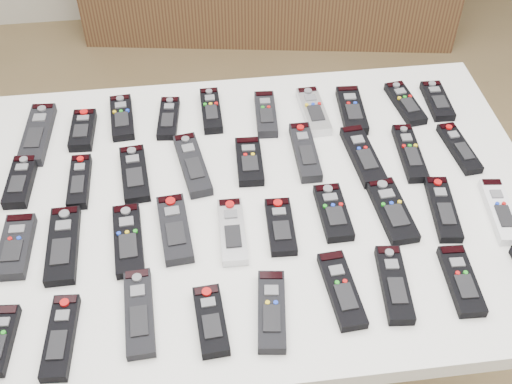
{
  "coord_description": "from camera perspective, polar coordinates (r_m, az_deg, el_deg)",
  "views": [
    {
      "loc": [
        0.02,
        -1.1,
        1.79
      ],
      "look_at": [
        0.14,
        -0.15,
        0.8
      ],
      "focal_mm": 45.0,
      "sensor_mm": 36.0,
      "label": 1
    }
  ],
  "objects": [
    {
      "name": "remote_32",
      "position": [
        1.19,
        -4.03,
        -11.34
      ],
      "size": [
        0.06,
        0.15,
        0.02
      ],
      "primitive_type": "cube",
      "rotation": [
        0.0,
        0.0,
        0.06
      ],
      "color": "black",
      "rests_on": "table"
    },
    {
      "name": "remote_17",
      "position": [
        1.52,
        13.49,
        3.4
      ],
      "size": [
        0.06,
        0.18,
        0.02
      ],
      "primitive_type": "cube",
      "rotation": [
        0.0,
        0.0,
        -0.06
      ],
      "color": "black",
      "rests_on": "table"
    },
    {
      "name": "ground",
      "position": [
        2.1,
        -4.42,
        -12.81
      ],
      "size": [
        4.0,
        4.0,
        0.0
      ],
      "primitive_type": "plane",
      "color": "olive",
      "rests_on": "ground"
    },
    {
      "name": "remote_11",
      "position": [
        1.46,
        -15.42,
        0.9
      ],
      "size": [
        0.04,
        0.15,
        0.02
      ],
      "primitive_type": "cube",
      "rotation": [
        0.0,
        0.0,
        -0.01
      ],
      "color": "black",
      "rests_on": "table"
    },
    {
      "name": "remote_36",
      "position": [
        1.3,
        17.77,
        -7.5
      ],
      "size": [
        0.06,
        0.16,
        0.02
      ],
      "primitive_type": "cube",
      "rotation": [
        0.0,
        0.0,
        -0.05
      ],
      "color": "black",
      "rests_on": "table"
    },
    {
      "name": "remote_9",
      "position": [
        1.69,
        15.81,
        7.81
      ],
      "size": [
        0.06,
        0.14,
        0.02
      ],
      "primitive_type": "cube",
      "rotation": [
        0.0,
        0.0,
        -0.04
      ],
      "color": "black",
      "rests_on": "table"
    },
    {
      "name": "remote_16",
      "position": [
        1.49,
        9.47,
        3.2
      ],
      "size": [
        0.07,
        0.19,
        0.02
      ],
      "primitive_type": "cube",
      "rotation": [
        0.0,
        0.0,
        0.08
      ],
      "color": "black",
      "rests_on": "table"
    },
    {
      "name": "remote_18",
      "position": [
        1.57,
        17.61,
        3.74
      ],
      "size": [
        0.06,
        0.17,
        0.02
      ],
      "primitive_type": "cube",
      "rotation": [
        0.0,
        0.0,
        0.09
      ],
      "color": "black",
      "rests_on": "table"
    },
    {
      "name": "remote_21",
      "position": [
        1.32,
        -11.29,
        -4.19
      ],
      "size": [
        0.07,
        0.18,
        0.02
      ],
      "primitive_type": "cube",
      "rotation": [
        0.0,
        0.0,
        0.07
      ],
      "color": "black",
      "rests_on": "table"
    },
    {
      "name": "remote_8",
      "position": [
        1.66,
        13.12,
        7.68
      ],
      "size": [
        0.07,
        0.16,
        0.02
      ],
      "primitive_type": "cube",
      "rotation": [
        0.0,
        0.0,
        0.13
      ],
      "color": "black",
      "rests_on": "table"
    },
    {
      "name": "remote_15",
      "position": [
        1.48,
        4.39,
        3.58
      ],
      "size": [
        0.05,
        0.18,
        0.02
      ],
      "primitive_type": "cube",
      "rotation": [
        0.0,
        0.0,
        -0.01
      ],
      "color": "black",
      "rests_on": "table"
    },
    {
      "name": "remote_25",
      "position": [
        1.36,
        6.87,
        -1.81
      ],
      "size": [
        0.06,
        0.15,
        0.02
      ],
      "primitive_type": "cube",
      "rotation": [
        0.0,
        0.0,
        0.01
      ],
      "color": "black",
      "rests_on": "table"
    },
    {
      "name": "remote_5",
      "position": [
        1.59,
        0.88,
        6.94
      ],
      "size": [
        0.06,
        0.16,
        0.02
      ],
      "primitive_type": "cube",
      "rotation": [
        0.0,
        0.0,
        -0.07
      ],
      "color": "black",
      "rests_on": "table"
    },
    {
      "name": "remote_2",
      "position": [
        1.61,
        -11.83,
        6.5
      ],
      "size": [
        0.06,
        0.16,
        0.02
      ],
      "primitive_type": "cube",
      "rotation": [
        0.0,
        0.0,
        0.07
      ],
      "color": "black",
      "rests_on": "table"
    },
    {
      "name": "remote_1",
      "position": [
        1.59,
        -15.15,
        5.33
      ],
      "size": [
        0.06,
        0.14,
        0.02
      ],
      "primitive_type": "cube",
      "rotation": [
        0.0,
        0.0,
        -0.05
      ],
      "color": "black",
      "rests_on": "table"
    },
    {
      "name": "remote_19",
      "position": [
        1.37,
        -20.57,
        -4.55
      ],
      "size": [
        0.06,
        0.16,
        0.02
      ],
      "primitive_type": "cube",
      "rotation": [
        0.0,
        0.0,
        -0.04
      ],
      "color": "black",
      "rests_on": "table"
    },
    {
      "name": "remote_14",
      "position": [
        1.46,
        -0.59,
        2.74
      ],
      "size": [
        0.06,
        0.15,
        0.02
      ],
      "primitive_type": "cube",
      "rotation": [
        0.0,
        0.0,
        -0.04
      ],
      "color": "black",
      "rests_on": "table"
    },
    {
      "name": "remote_6",
      "position": [
        1.6,
        5.13,
        7.16
      ],
      "size": [
        0.06,
        0.17,
        0.02
      ],
      "primitive_type": "cube",
      "rotation": [
        0.0,
        0.0,
        0.04
      ],
      "color": "#B7B7BC",
      "rests_on": "table"
    },
    {
      "name": "remote_7",
      "position": [
        1.62,
        8.51,
        7.21
      ],
      "size": [
        0.07,
        0.17,
        0.02
      ],
      "primitive_type": "cube",
      "rotation": [
        0.0,
        0.0,
        -0.06
      ],
      "color": "black",
      "rests_on": "table"
    },
    {
      "name": "remote_34",
      "position": [
        1.23,
        7.62,
        -8.61
      ],
      "size": [
        0.06,
        0.17,
        0.02
      ],
      "primitive_type": "cube",
      "rotation": [
        0.0,
        0.0,
        0.07
      ],
      "color": "black",
      "rests_on": "table"
    },
    {
      "name": "remote_20",
      "position": [
        1.35,
        -16.78,
        -4.52
      ],
      "size": [
        0.06,
        0.19,
        0.02
      ],
      "primitive_type": "cube",
      "rotation": [
        0.0,
        0.0,
        0.01
      ],
      "color": "black",
      "rests_on": "table"
    },
    {
      "name": "remote_29",
      "position": [
        1.25,
        -21.71,
        -12.14
      ],
      "size": [
        0.05,
        0.14,
        0.02
      ],
      "primitive_type": "cube",
      "rotation": [
        0.0,
        0.0,
        -0.08
      ],
      "color": "black",
      "rests_on": "table"
    },
    {
      "name": "remote_33",
      "position": [
        1.2,
        1.39,
        -10.52
      ],
      "size": [
        0.07,
        0.17,
        0.02
      ],
      "primitive_type": "cube",
      "rotation": [
        0.0,
        0.0,
        -0.13
      ],
      "color": "black",
      "rests_on": "table"
    },
    {
      "name": "remote_4",
      "position": [
        1.6,
        -4.01,
        7.24
      ],
      "size": [
        0.05,
        0.16,
        0.02
      ],
      "primitive_type": "cube",
      "rotation": [
        0.0,
        0.0,
        0.0
      ],
      "color": "black",
      "rests_on": "table"
    },
    {
      "name": "remote_23",
      "position": [
        1.31,
        -2.12,
        -3.5
      ],
      "size": [
        0.05,
        0.17,
        0.02
      ],
      "primitive_type": "cube",
      "rotation": [
        0.0,
        0.0,
        -0.02
      ],
      "color": "#B7B7BC",
      "rests_on": "table"
    },
    {
      "name": "table",
      "position": [
        1.43,
        0.0,
        -2.17
      ],
      "size": [
        1.25,
        0.88,
        0.78
      ],
      "color": "white",
      "rests_on": "ground"
    },
    {
      "name": "remote_35",
      "position": [
        1.26,
        12.18,
        -8.01
      ],
      "size": [
        0.06,
        0.18,
        0.02
      ],
      "primitive_type": "cube",
      "rotation": [
        0.0,
        0.0,
        -0.1
      ],
      "color": "black",
      "rests_on": "table"
    },
    {
      "name": "remote_26",
      "position": [
        1.38,
        11.98,
        -1.62
      ],
      "size": [
        0.07,
        0.18,
        0.02
      ],
      "primitive_type": "cube",
      "rotation": [
        0.0,
        0.0,
        0.07
      ],
      "color": "black",
      "rests_on": "table"
    },
    {
      "name": "remote_10",
      "position": [
        1.5,
        -20.2,
        0.87
      ],
      "size": [
        0.06,
        0.15,
        0.02
      ],
      "primitive_type": "cube",
      "rotation": [
        0.0,
        0.0,
        -0.06
      ],
      "color": "black",
      "rests_on": "table"
    },
    {
      "name": "remote_0",
      "position": [
        1.61,
        -18.85,
        4.89
      ],
      "size": [
        0.07,
        0.21,
        0.02
      ],
      "primitive_type": "cube",
      "rotation": [
        0.0,
        0.0,
        -0.07
      ],
      "color": "black",
      "rests_on": "table"
    },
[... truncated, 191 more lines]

